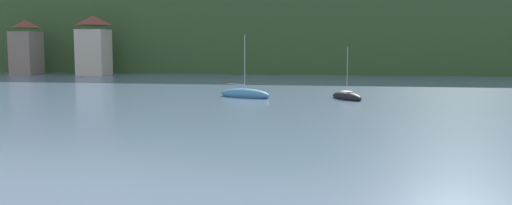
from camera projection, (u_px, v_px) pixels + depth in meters
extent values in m
cube|color=#38562D|center=(320.00, 29.00, 112.57)|extent=(352.00, 40.14, 15.95)
ellipsoid|color=#2D4C28|center=(478.00, 41.00, 117.82)|extent=(246.40, 28.09, 44.24)
cube|color=gray|center=(26.00, 53.00, 95.01)|extent=(3.83, 4.73, 7.22)
pyramid|color=brown|center=(25.00, 24.00, 94.48)|extent=(4.02, 4.96, 1.34)
cube|color=beige|center=(94.00, 52.00, 93.09)|extent=(4.58, 4.53, 7.53)
pyramid|color=brown|center=(93.00, 20.00, 92.52)|extent=(4.81, 4.76, 1.59)
ellipsoid|color=teal|center=(245.00, 95.00, 56.58)|extent=(5.88, 3.86, 1.22)
cylinder|color=#B7B7BC|center=(245.00, 63.00, 56.24)|extent=(0.07, 0.07, 5.65)
cylinder|color=#ADADB2|center=(236.00, 84.00, 57.06)|extent=(1.94, 0.95, 0.06)
ellipsoid|color=black|center=(347.00, 97.00, 54.51)|extent=(3.59, 4.32, 1.00)
cylinder|color=#B7B7BC|center=(347.00, 71.00, 54.24)|extent=(0.05, 0.05, 4.56)
cylinder|color=#ADADB2|center=(352.00, 89.00, 53.75)|extent=(0.91, 1.26, 0.05)
cube|color=silver|center=(347.00, 93.00, 54.47)|extent=(1.25, 1.31, 0.30)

